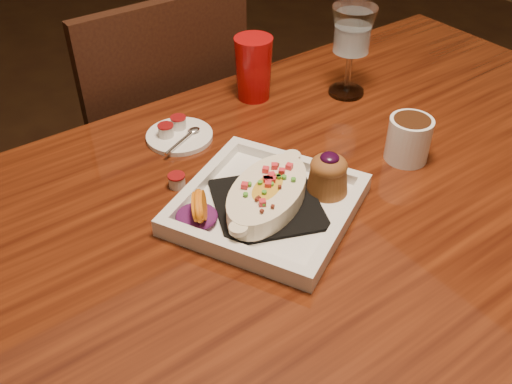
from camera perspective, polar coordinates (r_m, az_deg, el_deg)
table at (r=1.00m, az=6.31°, el=-5.07°), size 1.50×0.90×0.75m
chair_far at (r=1.51m, az=-10.04°, el=4.32°), size 0.42×0.42×0.93m
plate at (r=0.90m, az=1.75°, el=-0.52°), size 0.35×0.35×0.08m
coffee_mug at (r=1.04m, az=15.13°, el=5.34°), size 0.11×0.08×0.08m
goblet at (r=1.19m, az=9.60°, el=15.20°), size 0.09×0.09×0.19m
saucer at (r=1.09m, az=-7.80°, el=5.72°), size 0.13×0.13×0.09m
creamer_loose at (r=0.96m, az=-7.92°, el=1.14°), size 0.03×0.03×0.02m
red_tumbler at (r=1.19m, az=-0.25°, el=12.25°), size 0.08×0.08×0.13m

